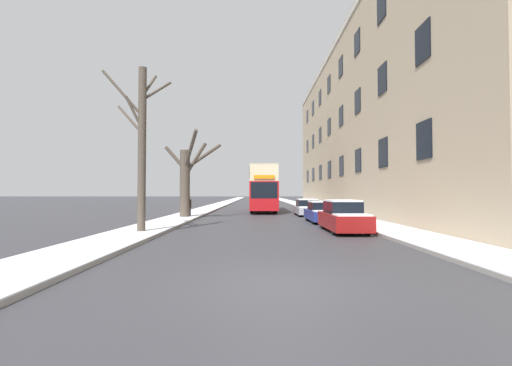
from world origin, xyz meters
name	(u,v)px	position (x,y,z in m)	size (l,w,h in m)	color
ground_plane	(284,284)	(0.00, 0.00, 0.00)	(320.00, 320.00, 0.00)	#38383D
sidewalk_left	(225,203)	(-6.04, 53.00, 0.08)	(2.52, 130.00, 0.16)	gray
sidewalk_right	(294,203)	(6.04, 53.00, 0.08)	(2.52, 130.00, 0.16)	gray
terrace_facade_right	(380,125)	(11.80, 26.73, 8.61)	(9.10, 46.78, 17.22)	tan
bare_tree_left_0	(141,143)	(-5.88, 8.52, 4.20)	(3.15, 2.04, 7.81)	#4C4238
bare_tree_left_1	(187,178)	(-5.65, 17.75, 2.97)	(4.10, 3.61, 6.20)	#4C4238
double_decker_bus	(263,187)	(0.12, 27.34, 2.49)	(2.55, 11.10, 4.40)	red
parked_car_0	(344,217)	(3.69, 9.58, 0.71)	(1.71, 4.32, 1.55)	maroon
parked_car_1	(322,212)	(3.69, 14.91, 0.63)	(1.77, 4.27, 1.36)	navy
parked_car_2	(308,208)	(3.69, 21.29, 0.64)	(1.89, 4.21, 1.39)	#9EA3AD
pedestrian_left_sidewalk	(189,206)	(-5.68, 18.89, 0.87)	(0.35, 0.35, 1.59)	black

